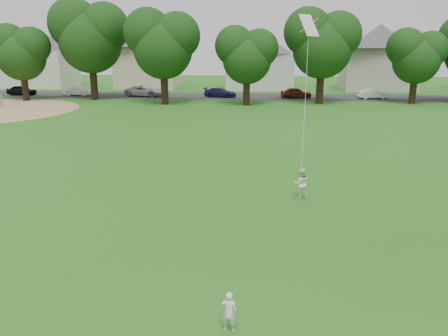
{
  "coord_description": "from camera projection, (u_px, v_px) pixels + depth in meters",
  "views": [
    {
      "loc": [
        0.7,
        -10.72,
        5.89
      ],
      "look_at": [
        -0.47,
        2.0,
        2.3
      ],
      "focal_mm": 35.0,
      "sensor_mm": 36.0,
      "label": 1
    }
  ],
  "objects": [
    {
      "name": "ground",
      "position": [
        234.0,
        269.0,
        11.93
      ],
      "size": [
        160.0,
        160.0,
        0.0
      ],
      "primitive_type": "plane",
      "color": "#255C15",
      "rests_on": "ground"
    },
    {
      "name": "street",
      "position": [
        259.0,
        97.0,
        52.2
      ],
      "size": [
        90.0,
        7.0,
        0.01
      ],
      "primitive_type": "cube",
      "color": "#2D2D30",
      "rests_on": "ground"
    },
    {
      "name": "toddler",
      "position": [
        229.0,
        312.0,
        9.23
      ],
      "size": [
        0.36,
        0.27,
        0.93
      ],
      "primitive_type": "imported",
      "rotation": [
        0.0,
        0.0,
        3.0
      ],
      "color": "white",
      "rests_on": "ground"
    },
    {
      "name": "older_boy",
      "position": [
        301.0,
        183.0,
        17.31
      ],
      "size": [
        0.64,
        0.52,
        1.23
      ],
      "primitive_type": "imported",
      "rotation": [
        0.0,
        0.0,
        3.24
      ],
      "color": "white",
      "rests_on": "ground"
    },
    {
      "name": "kite",
      "position": [
        305.0,
        102.0,
        17.06
      ],
      "size": [
        1.0,
        1.16,
        6.25
      ],
      "color": "white",
      "rests_on": "ground"
    },
    {
      "name": "tree_row",
      "position": [
        258.0,
        42.0,
        44.84
      ],
      "size": [
        83.85,
        9.68,
        11.22
      ],
      "color": "black",
      "rests_on": "ground"
    },
    {
      "name": "parked_cars",
      "position": [
        179.0,
        92.0,
        51.91
      ],
      "size": [
        45.68,
        2.73,
        1.28
      ],
      "color": "black",
      "rests_on": "ground"
    },
    {
      "name": "house_row",
      "position": [
        266.0,
        52.0,
        60.34
      ],
      "size": [
        77.13,
        13.5,
        10.46
      ],
      "color": "silver",
      "rests_on": "ground"
    }
  ]
}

